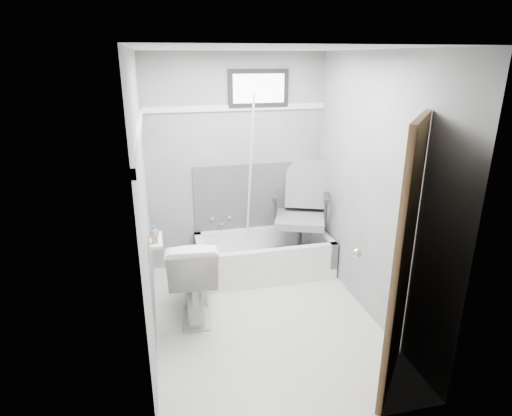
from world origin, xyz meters
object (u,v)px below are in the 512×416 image
object	(u,v)px
office_chair	(300,213)
soap_bottle_b	(154,231)
toilet	(194,275)
soap_bottle_a	(154,237)
door	(464,279)
bathtub	(264,255)

from	to	relation	value
office_chair	soap_bottle_b	world-z (taller)	office_chair
toilet	soap_bottle_a	size ratio (longest dim) A/B	8.28
toilet	door	distance (m)	2.32
soap_bottle_b	bathtub	bearing A→B (deg)	35.46
office_chair	toilet	distance (m)	1.47
soap_bottle_a	door	bearing A→B (deg)	-32.79
office_chair	soap_bottle_b	xyz separation A→B (m)	(-1.60, -0.86, 0.29)
office_chair	soap_bottle_b	size ratio (longest dim) A/B	10.93
bathtub	toilet	distance (m)	1.08
door	soap_bottle_a	distance (m)	2.28
office_chair	soap_bottle_a	size ratio (longest dim) A/B	11.18
soap_bottle_a	bathtub	bearing A→B (deg)	39.75
toilet	door	size ratio (longest dim) A/B	0.41
bathtub	soap_bottle_b	size ratio (longest dim) A/B	14.79
bathtub	office_chair	distance (m)	0.63
office_chair	door	distance (m)	2.29
bathtub	toilet	world-z (taller)	toilet
office_chair	soap_bottle_a	distance (m)	1.91
soap_bottle_a	soap_bottle_b	xyz separation A→B (m)	(0.00, 0.14, -0.01)
office_chair	toilet	xyz separation A→B (m)	(-1.28, -0.67, -0.27)
toilet	door	world-z (taller)	door
toilet	soap_bottle_b	distance (m)	0.67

